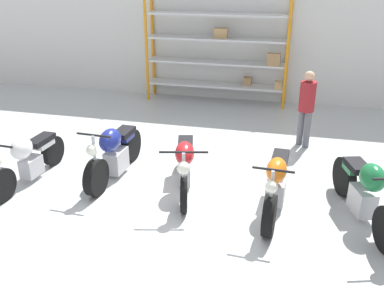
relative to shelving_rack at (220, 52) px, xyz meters
name	(u,v)px	position (x,y,z in m)	size (l,w,h in m)	color
ground_plane	(187,191)	(0.36, -5.10, -1.38)	(30.00, 30.00, 0.00)	#B2B7B7
back_wall	(236,34)	(0.36, 0.37, 0.42)	(30.00, 0.08, 3.60)	silver
shelving_rack	(220,52)	(0.00, 0.00, 0.00)	(3.79, 0.63, 2.73)	orange
motorcycle_white	(27,158)	(-2.40, -5.40, -0.93)	(0.59, 2.00, 0.98)	black
motorcycle_blue	(114,153)	(-1.02, -4.85, -0.92)	(0.59, 2.02, 1.06)	black
motorcycle_red	(185,162)	(0.31, -4.96, -0.90)	(0.81, 2.06, 0.99)	black
motorcycle_orange	(276,183)	(1.84, -5.28, -0.94)	(0.57, 2.09, 1.01)	black
motorcycle_green	(366,192)	(3.13, -5.33, -0.90)	(0.89, 2.13, 1.08)	black
person_browsing	(307,103)	(2.26, -2.65, -0.44)	(0.45, 0.45, 1.59)	#595960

